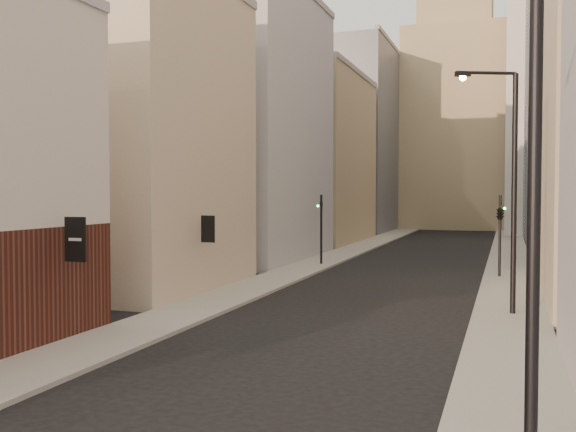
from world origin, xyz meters
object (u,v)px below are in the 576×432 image
object	(u,v)px
clock_tower	(455,106)
white_tower	(542,78)
traffic_light_left	(321,214)
traffic_light_right	(500,214)
streetlamp_mid	(508,178)
streetlamp_near	(519,161)

from	to	relation	value
clock_tower	white_tower	xyz separation A→B (m)	(11.00, -14.00, 0.97)
clock_tower	white_tower	size ratio (longest dim) A/B	1.08
clock_tower	traffic_light_left	size ratio (longest dim) A/B	8.98
white_tower	traffic_light_right	world-z (taller)	white_tower
traffic_light_right	traffic_light_left	bearing A→B (deg)	-7.03
white_tower	streetlamp_mid	size ratio (longest dim) A/B	4.11
clock_tower	white_tower	distance (m)	17.83
streetlamp_near	streetlamp_mid	size ratio (longest dim) A/B	0.99
clock_tower	traffic_light_left	xyz separation A→B (m)	(-5.00, -52.74, -14.02)
clock_tower	streetlamp_mid	bearing A→B (deg)	-83.82
white_tower	traffic_light_left	size ratio (longest dim) A/B	8.30
streetlamp_near	traffic_light_right	bearing A→B (deg)	114.62
traffic_light_right	clock_tower	bearing A→B (deg)	-75.61
streetlamp_near	traffic_light_left	distance (m)	34.04
white_tower	streetlamp_near	size ratio (longest dim) A/B	4.15
traffic_light_left	traffic_light_right	world-z (taller)	same
traffic_light_left	clock_tower	bearing A→B (deg)	-88.83
clock_tower	traffic_light_right	world-z (taller)	clock_tower
streetlamp_near	streetlamp_mid	world-z (taller)	streetlamp_mid
traffic_light_right	streetlamp_near	bearing A→B (deg)	98.49
streetlamp_mid	traffic_light_right	distance (m)	12.32
streetlamp_mid	clock_tower	bearing A→B (deg)	72.32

